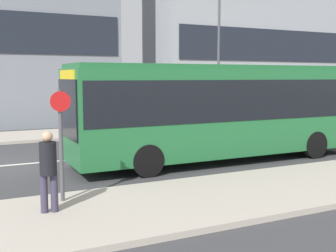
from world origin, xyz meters
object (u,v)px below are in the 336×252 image
(pedestrian_near_stop, at_px, (48,167))
(bus_stop_sign, at_px, (61,136))
(parked_car_0, at_px, (295,117))
(street_lamp, at_px, (219,46))
(city_bus, at_px, (221,106))

(pedestrian_near_stop, height_order, bus_stop_sign, bus_stop_sign)
(parked_car_0, distance_m, street_lamp, 5.87)
(bus_stop_sign, xyz_separation_m, street_lamp, (10.94, 10.70, 2.96))
(street_lamp, bearing_deg, pedestrian_near_stop, -134.93)
(pedestrian_near_stop, height_order, street_lamp, street_lamp)
(parked_car_0, xyz_separation_m, bus_stop_sign, (-14.85, -8.77, 0.97))
(pedestrian_near_stop, xyz_separation_m, street_lamp, (11.34, 11.37, 3.48))
(city_bus, distance_m, pedestrian_near_stop, 7.35)
(pedestrian_near_stop, distance_m, street_lamp, 16.43)
(parked_car_0, height_order, pedestrian_near_stop, pedestrian_near_stop)
(city_bus, xyz_separation_m, bus_stop_sign, (-6.00, -2.85, -0.28))
(city_bus, distance_m, street_lamp, 9.66)
(city_bus, relative_size, street_lamp, 1.43)
(city_bus, height_order, pedestrian_near_stop, city_bus)
(street_lamp, bearing_deg, bus_stop_sign, -135.62)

